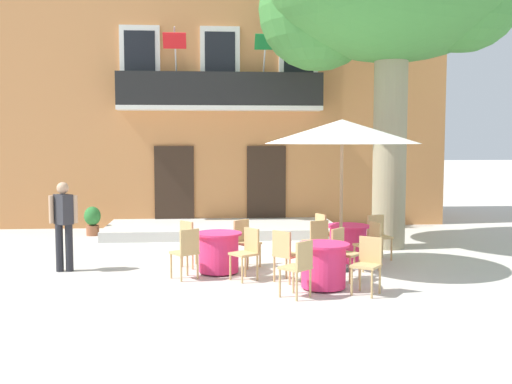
{
  "coord_description": "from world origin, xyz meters",
  "views": [
    {
      "loc": [
        -0.78,
        -12.08,
        2.47
      ],
      "look_at": [
        0.28,
        1.43,
        1.3
      ],
      "focal_mm": 42.41,
      "sensor_mm": 36.0,
      "label": 1
    }
  ],
  "objects_px": {
    "cafe_table_front": "(348,243)",
    "cafe_chair_front_0": "(378,234)",
    "cafe_chair_front_1": "(325,232)",
    "cafe_chair_front_2": "(317,239)",
    "cafe_chair_near_tree_0": "(299,265)",
    "cafe_chair_front_3": "(370,242)",
    "cafe_chair_near_tree_1": "(368,261)",
    "pedestrian_near_entrance": "(64,221)",
    "cafe_chair_near_tree_3": "(285,252)",
    "cafe_chair_middle_0": "(245,240)",
    "cafe_chair_near_tree_2": "(343,250)",
    "cafe_table_near_tree": "(324,265)",
    "cafe_chair_middle_3": "(247,250)",
    "cafe_chair_middle_2": "(186,250)",
    "cafe_umbrella": "(342,132)",
    "cafe_table_middle": "(219,252)",
    "ground_planter_left": "(92,219)",
    "cafe_chair_middle_1": "(191,240)"
  },
  "relations": [
    {
      "from": "cafe_table_front",
      "to": "cafe_chair_front_0",
      "type": "bearing_deg",
      "value": 22.35
    },
    {
      "from": "cafe_chair_front_0",
      "to": "cafe_chair_front_1",
      "type": "height_order",
      "value": "same"
    },
    {
      "from": "cafe_table_front",
      "to": "cafe_chair_front_2",
      "type": "xyz_separation_m",
      "value": [
        -0.7,
        -0.29,
        0.14
      ]
    },
    {
      "from": "cafe_chair_near_tree_0",
      "to": "cafe_chair_front_2",
      "type": "relative_size",
      "value": 1.0
    },
    {
      "from": "cafe_chair_front_3",
      "to": "cafe_chair_near_tree_1",
      "type": "bearing_deg",
      "value": -106.41
    },
    {
      "from": "cafe_chair_near_tree_0",
      "to": "pedestrian_near_entrance",
      "type": "bearing_deg",
      "value": 151.2
    },
    {
      "from": "cafe_chair_front_1",
      "to": "cafe_chair_front_3",
      "type": "xyz_separation_m",
      "value": [
        0.61,
        -1.37,
        0.0
      ]
    },
    {
      "from": "cafe_chair_near_tree_3",
      "to": "cafe_chair_middle_0",
      "type": "relative_size",
      "value": 1.0
    },
    {
      "from": "cafe_chair_near_tree_2",
      "to": "cafe_chair_front_3",
      "type": "bearing_deg",
      "value": 48.13
    },
    {
      "from": "cafe_table_near_tree",
      "to": "cafe_chair_middle_3",
      "type": "distance_m",
      "value": 1.44
    },
    {
      "from": "cafe_chair_middle_2",
      "to": "cafe_chair_front_3",
      "type": "relative_size",
      "value": 1.0
    },
    {
      "from": "cafe_chair_front_0",
      "to": "cafe_umbrella",
      "type": "relative_size",
      "value": 0.31
    },
    {
      "from": "cafe_chair_middle_3",
      "to": "cafe_chair_front_0",
      "type": "distance_m",
      "value": 3.27
    },
    {
      "from": "cafe_table_middle",
      "to": "cafe_chair_front_0",
      "type": "bearing_deg",
      "value": 17.82
    },
    {
      "from": "cafe_table_middle",
      "to": "cafe_chair_front_2",
      "type": "xyz_separation_m",
      "value": [
        1.93,
        0.49,
        0.14
      ]
    },
    {
      "from": "cafe_chair_middle_0",
      "to": "cafe_table_front",
      "type": "bearing_deg",
      "value": 6.45
    },
    {
      "from": "cafe_table_middle",
      "to": "cafe_chair_middle_2",
      "type": "bearing_deg",
      "value": -139.88
    },
    {
      "from": "cafe_table_near_tree",
      "to": "cafe_chair_near_tree_0",
      "type": "height_order",
      "value": "cafe_chair_near_tree_0"
    },
    {
      "from": "cafe_chair_front_1",
      "to": "cafe_chair_front_3",
      "type": "height_order",
      "value": "same"
    },
    {
      "from": "cafe_table_near_tree",
      "to": "cafe_table_middle",
      "type": "bearing_deg",
      "value": 142.45
    },
    {
      "from": "cafe_chair_middle_3",
      "to": "cafe_table_front",
      "type": "relative_size",
      "value": 1.05
    },
    {
      "from": "cafe_chair_middle_3",
      "to": "cafe_chair_front_2",
      "type": "relative_size",
      "value": 1.0
    },
    {
      "from": "cafe_chair_near_tree_0",
      "to": "cafe_chair_middle_2",
      "type": "bearing_deg",
      "value": 142.05
    },
    {
      "from": "cafe_chair_near_tree_3",
      "to": "cafe_chair_middle_2",
      "type": "bearing_deg",
      "value": 168.45
    },
    {
      "from": "cafe_chair_near_tree_0",
      "to": "ground_planter_left",
      "type": "height_order",
      "value": "cafe_chair_near_tree_0"
    },
    {
      "from": "cafe_table_near_tree",
      "to": "cafe_chair_near_tree_0",
      "type": "xyz_separation_m",
      "value": [
        -0.5,
        -0.57,
        0.14
      ]
    },
    {
      "from": "cafe_table_front",
      "to": "cafe_chair_front_1",
      "type": "distance_m",
      "value": 0.77
    },
    {
      "from": "cafe_table_front",
      "to": "cafe_chair_front_0",
      "type": "xyz_separation_m",
      "value": [
        0.7,
        0.29,
        0.14
      ]
    },
    {
      "from": "cafe_chair_near_tree_3",
      "to": "cafe_table_middle",
      "type": "relative_size",
      "value": 1.05
    },
    {
      "from": "cafe_table_near_tree",
      "to": "cafe_chair_near_tree_3",
      "type": "height_order",
      "value": "cafe_chair_near_tree_3"
    },
    {
      "from": "cafe_chair_front_3",
      "to": "cafe_chair_middle_0",
      "type": "bearing_deg",
      "value": 168.81
    },
    {
      "from": "cafe_table_front",
      "to": "cafe_chair_front_3",
      "type": "xyz_separation_m",
      "value": [
        0.27,
        -0.71,
        0.14
      ]
    },
    {
      "from": "cafe_chair_near_tree_2",
      "to": "cafe_chair_near_tree_3",
      "type": "xyz_separation_m",
      "value": [
        -1.03,
        -0.12,
        0.0
      ]
    },
    {
      "from": "cafe_chair_middle_2",
      "to": "cafe_umbrella",
      "type": "distance_m",
      "value": 3.6
    },
    {
      "from": "cafe_table_middle",
      "to": "ground_planter_left",
      "type": "height_order",
      "value": "cafe_table_middle"
    },
    {
      "from": "cafe_chair_front_0",
      "to": "cafe_chair_front_3",
      "type": "relative_size",
      "value": 1.0
    },
    {
      "from": "cafe_chair_middle_1",
      "to": "cafe_chair_near_tree_2",
      "type": "bearing_deg",
      "value": -25.07
    },
    {
      "from": "cafe_chair_front_0",
      "to": "cafe_chair_front_3",
      "type": "xyz_separation_m",
      "value": [
        -0.43,
        -0.99,
        0.0
      ]
    },
    {
      "from": "cafe_table_front",
      "to": "cafe_chair_near_tree_3",
      "type": "bearing_deg",
      "value": -132.53
    },
    {
      "from": "cafe_chair_near_tree_0",
      "to": "cafe_chair_middle_0",
      "type": "distance_m",
      "value": 2.53
    },
    {
      "from": "cafe_table_middle",
      "to": "cafe_table_front",
      "type": "relative_size",
      "value": 1.0
    },
    {
      "from": "cafe_chair_middle_2",
      "to": "cafe_chair_front_1",
      "type": "relative_size",
      "value": 1.0
    },
    {
      "from": "cafe_chair_near_tree_3",
      "to": "cafe_chair_middle_2",
      "type": "distance_m",
      "value": 1.75
    },
    {
      "from": "cafe_chair_near_tree_0",
      "to": "ground_planter_left",
      "type": "relative_size",
      "value": 1.21
    },
    {
      "from": "cafe_chair_middle_1",
      "to": "cafe_table_near_tree",
      "type": "bearing_deg",
      "value": -39.71
    },
    {
      "from": "cafe_chair_near_tree_1",
      "to": "ground_planter_left",
      "type": "height_order",
      "value": "cafe_chair_near_tree_1"
    },
    {
      "from": "ground_planter_left",
      "to": "cafe_umbrella",
      "type": "bearing_deg",
      "value": -40.31
    },
    {
      "from": "cafe_chair_middle_0",
      "to": "cafe_chair_middle_2",
      "type": "xyz_separation_m",
      "value": [
        -1.1,
        -1.03,
        0.0
      ]
    },
    {
      "from": "cafe_chair_near_tree_0",
      "to": "cafe_chair_middle_2",
      "type": "height_order",
      "value": "same"
    },
    {
      "from": "cafe_chair_near_tree_0",
      "to": "cafe_chair_middle_2",
      "type": "relative_size",
      "value": 1.0
    }
  ]
}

